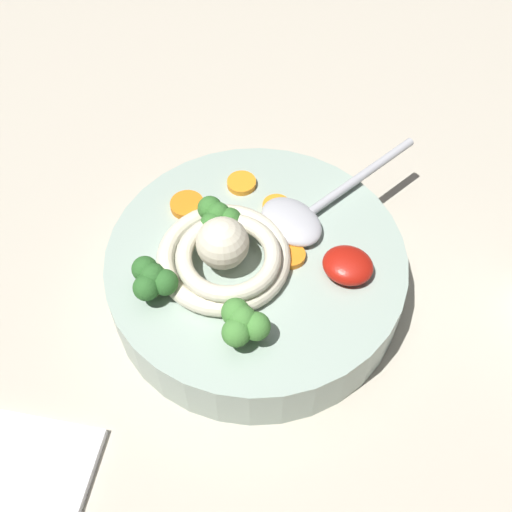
# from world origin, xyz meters

# --- Properties ---
(table_slab) EXTENTS (1.21, 1.21, 0.03)m
(table_slab) POSITION_xyz_m (0.00, 0.00, 0.01)
(table_slab) COLOR #BCB29E
(table_slab) RESTS_ON ground
(soup_bowl) EXTENTS (0.26, 0.26, 0.05)m
(soup_bowl) POSITION_xyz_m (-0.01, 0.03, 0.05)
(soup_bowl) COLOR #9EB2A3
(soup_bowl) RESTS_ON table_slab
(noodle_pile) EXTENTS (0.12, 0.12, 0.05)m
(noodle_pile) POSITION_xyz_m (-0.03, 0.01, 0.09)
(noodle_pile) COLOR beige
(noodle_pile) RESTS_ON soup_bowl
(soup_spoon) EXTENTS (0.10, 0.17, 0.02)m
(soup_spoon) POSITION_xyz_m (0.01, 0.08, 0.09)
(soup_spoon) COLOR #B7B7BC
(soup_spoon) RESTS_ON soup_bowl
(chili_sauce_dollop) EXTENTS (0.04, 0.04, 0.02)m
(chili_sauce_dollop) POSITION_xyz_m (0.06, 0.04, 0.09)
(chili_sauce_dollop) COLOR #B2190F
(chili_sauce_dollop) RESTS_ON soup_bowl
(broccoli_floret_left) EXTENTS (0.04, 0.04, 0.03)m
(broccoli_floret_left) POSITION_xyz_m (-0.07, -0.04, 0.10)
(broccoli_floret_left) COLOR #7A9E60
(broccoli_floret_left) RESTS_ON soup_bowl
(broccoli_floret_beside_noodles) EXTENTS (0.04, 0.04, 0.03)m
(broccoli_floret_beside_noodles) POSITION_xyz_m (0.01, -0.05, 0.10)
(broccoli_floret_beside_noodles) COLOR #7A9E60
(broccoli_floret_beside_noodles) RESTS_ON soup_bowl
(broccoli_floret_front) EXTENTS (0.04, 0.04, 0.03)m
(broccoli_floret_front) POSITION_xyz_m (-0.05, 0.04, 0.10)
(broccoli_floret_front) COLOR #7A9E60
(broccoli_floret_front) RESTS_ON soup_bowl
(carrot_slice_beside_chili) EXTENTS (0.03, 0.03, 0.00)m
(carrot_slice_beside_chili) POSITION_xyz_m (-0.02, 0.08, 0.08)
(carrot_slice_beside_chili) COLOR orange
(carrot_slice_beside_chili) RESTS_ON soup_bowl
(carrot_slice_rear) EXTENTS (0.03, 0.03, 0.01)m
(carrot_slice_rear) POSITION_xyz_m (-0.06, 0.09, 0.08)
(carrot_slice_rear) COLOR orange
(carrot_slice_rear) RESTS_ON soup_bowl
(carrot_slice_center) EXTENTS (0.02, 0.02, 0.01)m
(carrot_slice_center) POSITION_xyz_m (0.01, 0.04, 0.08)
(carrot_slice_center) COLOR orange
(carrot_slice_center) RESTS_ON soup_bowl
(carrot_slice_far) EXTENTS (0.03, 0.03, 0.01)m
(carrot_slice_far) POSITION_xyz_m (-0.09, 0.05, 0.08)
(carrot_slice_far) COLOR orange
(carrot_slice_far) RESTS_ON soup_bowl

